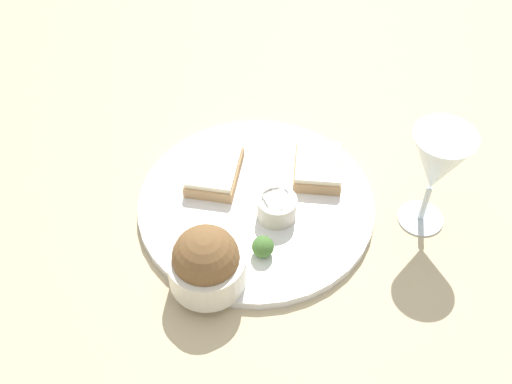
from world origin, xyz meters
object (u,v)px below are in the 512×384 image
at_px(salad_bowl, 206,263).
at_px(cheese_toast_near, 214,170).
at_px(sauce_ramekin, 277,206).
at_px(cheese_toast_far, 318,167).
at_px(wine_glass, 437,165).

relative_size(salad_bowl, cheese_toast_near, 0.91).
bearing_deg(sauce_ramekin, salad_bowl, -42.05).
xyz_separation_m(salad_bowl, sauce_ramekin, (-0.10, 0.09, -0.02)).
bearing_deg(sauce_ramekin, cheese_toast_far, 140.93).
height_order(cheese_toast_far, wine_glass, wine_glass).
bearing_deg(salad_bowl, cheese_toast_near, 178.21).
bearing_deg(cheese_toast_near, cheese_toast_far, 91.18).
xyz_separation_m(cheese_toast_far, wine_glass, (0.08, 0.14, 0.08)).
relative_size(salad_bowl, sauce_ramekin, 1.82).
xyz_separation_m(sauce_ramekin, cheese_toast_near, (-0.07, -0.09, -0.01)).
relative_size(sauce_ramekin, cheese_toast_near, 0.50).
bearing_deg(salad_bowl, cheese_toast_far, 139.21).
height_order(sauce_ramekin, wine_glass, wine_glass).
relative_size(salad_bowl, wine_glass, 0.61).
relative_size(sauce_ramekin, wine_glass, 0.33).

